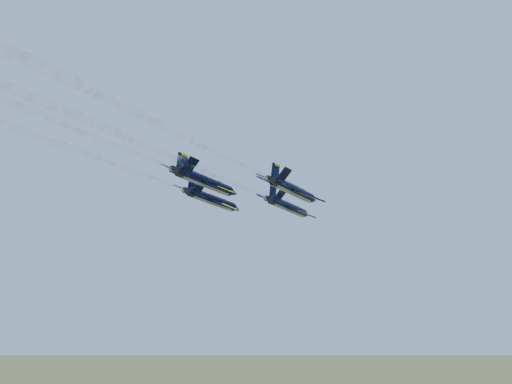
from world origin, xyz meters
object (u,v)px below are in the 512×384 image
at_px(jet_left, 213,200).
at_px(jet_slot, 206,182).
at_px(jet_lead, 289,207).
at_px(jet_right, 294,190).

bearing_deg(jet_left, jet_slot, -58.35).
bearing_deg(jet_lead, jet_slot, -91.54).
height_order(jet_right, jet_slot, same).
bearing_deg(jet_left, jet_right, 0.61).
height_order(jet_lead, jet_left, same).
height_order(jet_left, jet_slot, same).
relative_size(jet_lead, jet_left, 1.00).
relative_size(jet_lead, jet_right, 1.00).
relative_size(jet_right, jet_slot, 1.00).
height_order(jet_left, jet_right, same).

